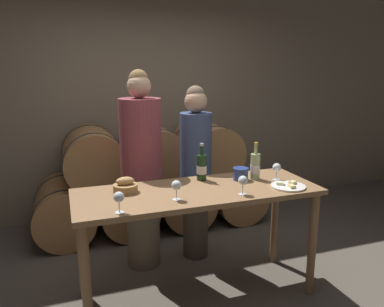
{
  "coord_description": "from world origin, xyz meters",
  "views": [
    {
      "loc": [
        -0.94,
        -2.53,
        1.8
      ],
      "look_at": [
        0.0,
        0.14,
        1.15
      ],
      "focal_mm": 35.0,
      "sensor_mm": 36.0,
      "label": 1
    }
  ],
  "objects_px": {
    "tasting_table": "(198,204)",
    "wine_bottle_white": "(255,166)",
    "bread_basket": "(125,186)",
    "cheese_plate": "(288,186)",
    "blue_crock": "(241,173)",
    "wine_glass_far_left": "(119,198)",
    "person_left": "(142,170)",
    "person_right": "(196,171)",
    "wine_bottle_red": "(202,167)",
    "wine_glass_center": "(243,181)",
    "wine_glass_right": "(277,168)",
    "wine_glass_left": "(176,186)"
  },
  "relations": [
    {
      "from": "person_right",
      "to": "cheese_plate",
      "type": "relative_size",
      "value": 6.17
    },
    {
      "from": "wine_bottle_red",
      "to": "wine_glass_left",
      "type": "bearing_deg",
      "value": -131.09
    },
    {
      "from": "person_right",
      "to": "wine_bottle_white",
      "type": "distance_m",
      "value": 0.64
    },
    {
      "from": "wine_bottle_red",
      "to": "blue_crock",
      "type": "height_order",
      "value": "wine_bottle_red"
    },
    {
      "from": "tasting_table",
      "to": "wine_bottle_white",
      "type": "relative_size",
      "value": 6.01
    },
    {
      "from": "bread_basket",
      "to": "cheese_plate",
      "type": "distance_m",
      "value": 1.24
    },
    {
      "from": "person_left",
      "to": "wine_glass_left",
      "type": "relative_size",
      "value": 12.63
    },
    {
      "from": "wine_glass_center",
      "to": "wine_bottle_white",
      "type": "bearing_deg",
      "value": 49.17
    },
    {
      "from": "wine_bottle_red",
      "to": "cheese_plate",
      "type": "distance_m",
      "value": 0.7
    },
    {
      "from": "bread_basket",
      "to": "cheese_plate",
      "type": "bearing_deg",
      "value": -14.05
    },
    {
      "from": "blue_crock",
      "to": "wine_glass_left",
      "type": "bearing_deg",
      "value": -156.37
    },
    {
      "from": "wine_glass_right",
      "to": "person_left",
      "type": "bearing_deg",
      "value": 147.96
    },
    {
      "from": "wine_glass_right",
      "to": "wine_glass_left",
      "type": "bearing_deg",
      "value": -168.94
    },
    {
      "from": "bread_basket",
      "to": "wine_glass_right",
      "type": "xyz_separation_m",
      "value": [
        1.22,
        -0.11,
        0.06
      ]
    },
    {
      "from": "bread_basket",
      "to": "wine_glass_far_left",
      "type": "distance_m",
      "value": 0.41
    },
    {
      "from": "person_left",
      "to": "cheese_plate",
      "type": "xyz_separation_m",
      "value": [
        0.98,
        -0.82,
        0.0
      ]
    },
    {
      "from": "wine_glass_far_left",
      "to": "wine_glass_right",
      "type": "bearing_deg",
      "value": 12.27
    },
    {
      "from": "wine_bottle_red",
      "to": "person_left",
      "type": "bearing_deg",
      "value": 134.83
    },
    {
      "from": "person_left",
      "to": "blue_crock",
      "type": "distance_m",
      "value": 0.88
    },
    {
      "from": "wine_bottle_white",
      "to": "blue_crock",
      "type": "height_order",
      "value": "wine_bottle_white"
    },
    {
      "from": "person_left",
      "to": "wine_bottle_white",
      "type": "distance_m",
      "value": 1.0
    },
    {
      "from": "wine_glass_far_left",
      "to": "cheese_plate",
      "type": "bearing_deg",
      "value": 4.04
    },
    {
      "from": "person_right",
      "to": "bread_basket",
      "type": "height_order",
      "value": "person_right"
    },
    {
      "from": "wine_glass_left",
      "to": "wine_glass_right",
      "type": "height_order",
      "value": "same"
    },
    {
      "from": "wine_bottle_white",
      "to": "wine_glass_far_left",
      "type": "xyz_separation_m",
      "value": [
        -1.17,
        -0.37,
        -0.01
      ]
    },
    {
      "from": "tasting_table",
      "to": "wine_glass_right",
      "type": "xyz_separation_m",
      "value": [
        0.69,
        0.02,
        0.22
      ]
    },
    {
      "from": "person_left",
      "to": "wine_glass_right",
      "type": "height_order",
      "value": "person_left"
    },
    {
      "from": "blue_crock",
      "to": "tasting_table",
      "type": "bearing_deg",
      "value": -164.38
    },
    {
      "from": "wine_bottle_white",
      "to": "cheese_plate",
      "type": "height_order",
      "value": "wine_bottle_white"
    },
    {
      "from": "wine_bottle_white",
      "to": "wine_glass_far_left",
      "type": "relative_size",
      "value": 2.18
    },
    {
      "from": "wine_glass_far_left",
      "to": "wine_bottle_red",
      "type": "bearing_deg",
      "value": 33.42
    },
    {
      "from": "wine_glass_left",
      "to": "wine_glass_center",
      "type": "height_order",
      "value": "same"
    },
    {
      "from": "tasting_table",
      "to": "bread_basket",
      "type": "xyz_separation_m",
      "value": [
        -0.53,
        0.12,
        0.16
      ]
    },
    {
      "from": "person_right",
      "to": "wine_glass_right",
      "type": "bearing_deg",
      "value": -52.32
    },
    {
      "from": "wine_glass_right",
      "to": "wine_glass_center",
      "type": "bearing_deg",
      "value": -151.41
    },
    {
      "from": "tasting_table",
      "to": "person_left",
      "type": "relative_size",
      "value": 1.04
    },
    {
      "from": "person_right",
      "to": "wine_bottle_red",
      "type": "distance_m",
      "value": 0.45
    },
    {
      "from": "blue_crock",
      "to": "bread_basket",
      "type": "distance_m",
      "value": 0.94
    },
    {
      "from": "bread_basket",
      "to": "wine_glass_left",
      "type": "relative_size",
      "value": 1.27
    },
    {
      "from": "tasting_table",
      "to": "wine_bottle_white",
      "type": "distance_m",
      "value": 0.59
    },
    {
      "from": "wine_glass_center",
      "to": "wine_glass_right",
      "type": "distance_m",
      "value": 0.48
    },
    {
      "from": "wine_bottle_white",
      "to": "bread_basket",
      "type": "bearing_deg",
      "value": 178.91
    },
    {
      "from": "wine_bottle_white",
      "to": "person_left",
      "type": "bearing_deg",
      "value": 147.5
    },
    {
      "from": "wine_glass_left",
      "to": "wine_bottle_red",
      "type": "bearing_deg",
      "value": 48.91
    },
    {
      "from": "wine_glass_far_left",
      "to": "person_left",
      "type": "bearing_deg",
      "value": 69.79
    },
    {
      "from": "wine_glass_left",
      "to": "wine_glass_center",
      "type": "xyz_separation_m",
      "value": [
        0.49,
        -0.05,
        0.0
      ]
    },
    {
      "from": "wine_bottle_red",
      "to": "wine_glass_left",
      "type": "xyz_separation_m",
      "value": [
        -0.33,
        -0.38,
        -0.01
      ]
    },
    {
      "from": "blue_crock",
      "to": "wine_glass_right",
      "type": "height_order",
      "value": "wine_glass_right"
    },
    {
      "from": "person_left",
      "to": "bread_basket",
      "type": "distance_m",
      "value": 0.56
    },
    {
      "from": "person_right",
      "to": "cheese_plate",
      "type": "distance_m",
      "value": 0.94
    }
  ]
}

